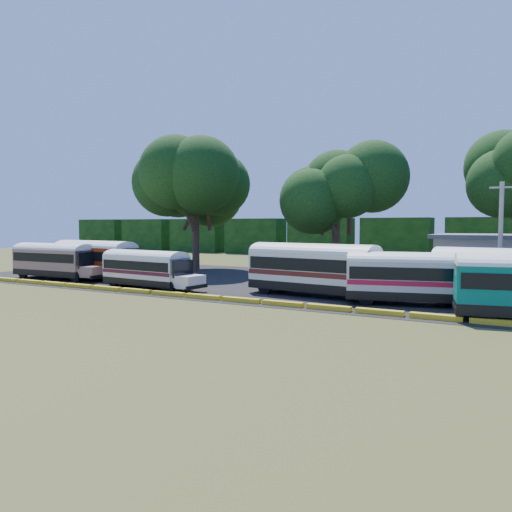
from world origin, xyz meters
The scene contains 12 objects.
ground centered at (0.00, 0.00, 0.00)m, with size 160.00×160.00×0.00m, color #3E4D19.
asphalt_strip centered at (1.00, 12.00, 0.01)m, with size 64.00×24.00×0.02m, color black.
curb centered at (0.00, 1.00, 0.15)m, with size 53.70×0.45×0.30m.
treeline_backdrop centered at (0.00, 48.00, 3.00)m, with size 130.00×4.00×6.00m.
bus_beige centered at (-20.24, 4.25, 1.90)m, with size 10.14×2.74×3.31m.
bus_red centered at (-17.27, 6.36, 2.03)m, with size 10.92×3.38×3.54m.
bus_cream_west centered at (-8.48, 3.33, 1.70)m, with size 9.32×3.05×3.01m.
bus_cream_east centered at (4.64, 5.93, 2.09)m, with size 11.49×3.94×3.70m.
bus_white_red centered at (11.72, 5.43, 1.88)m, with size 10.39×4.76×3.32m.
tree_west centered at (-14.26, 17.63, 9.78)m, with size 10.83×10.83×13.79m.
tree_center centered at (0.99, 19.75, 8.87)m, with size 8.89×8.89×12.19m.
utility_pole centered at (15.81, 12.38, 4.11)m, with size 1.60×0.30×8.00m.
Camera 1 is at (17.98, -26.35, 5.04)m, focal length 35.00 mm.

